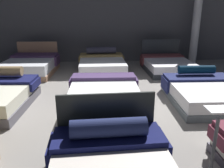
{
  "coord_description": "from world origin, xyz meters",
  "views": [
    {
      "loc": [
        -0.11,
        -4.8,
        2.05
      ],
      "look_at": [
        0.18,
        -0.23,
        0.57
      ],
      "focal_mm": 36.65,
      "sensor_mm": 36.0,
      "label": 1
    }
  ],
  "objects_px": {
    "bed_8": "(167,65)",
    "price_sign": "(212,160)",
    "bed_7": "(102,65)",
    "bed_6": "(31,66)",
    "bed_5": "(206,93)",
    "support_pillar": "(197,18)",
    "bed_4": "(104,95)"
  },
  "relations": [
    {
      "from": "bed_5",
      "to": "support_pillar",
      "type": "xyz_separation_m",
      "value": [
        1.34,
        4.1,
        1.53
      ]
    },
    {
      "from": "bed_4",
      "to": "bed_5",
      "type": "bearing_deg",
      "value": 0.68
    },
    {
      "from": "bed_8",
      "to": "price_sign",
      "type": "distance_m",
      "value": 5.63
    },
    {
      "from": "bed_4",
      "to": "support_pillar",
      "type": "distance_m",
      "value": 5.73
    },
    {
      "from": "bed_8",
      "to": "bed_7",
      "type": "bearing_deg",
      "value": 178.61
    },
    {
      "from": "bed_4",
      "to": "bed_8",
      "type": "bearing_deg",
      "value": 52.08
    },
    {
      "from": "bed_4",
      "to": "bed_6",
      "type": "height_order",
      "value": "bed_6"
    },
    {
      "from": "price_sign",
      "to": "support_pillar",
      "type": "bearing_deg",
      "value": 69.38
    },
    {
      "from": "bed_5",
      "to": "bed_6",
      "type": "bearing_deg",
      "value": 150.2
    },
    {
      "from": "bed_8",
      "to": "support_pillar",
      "type": "height_order",
      "value": "support_pillar"
    },
    {
      "from": "support_pillar",
      "to": "bed_6",
      "type": "bearing_deg",
      "value": -168.55
    },
    {
      "from": "bed_5",
      "to": "bed_6",
      "type": "xyz_separation_m",
      "value": [
        -4.76,
        2.87,
        0.03
      ]
    },
    {
      "from": "bed_7",
      "to": "bed_8",
      "type": "bearing_deg",
      "value": -1.44
    },
    {
      "from": "support_pillar",
      "to": "bed_4",
      "type": "bearing_deg",
      "value": -132.19
    },
    {
      "from": "bed_6",
      "to": "bed_8",
      "type": "height_order",
      "value": "bed_8"
    },
    {
      "from": "bed_4",
      "to": "price_sign",
      "type": "xyz_separation_m",
      "value": [
        1.16,
        -2.68,
        0.19
      ]
    },
    {
      "from": "support_pillar",
      "to": "bed_5",
      "type": "bearing_deg",
      "value": -108.06
    },
    {
      "from": "bed_6",
      "to": "bed_7",
      "type": "height_order",
      "value": "bed_6"
    },
    {
      "from": "bed_6",
      "to": "bed_7",
      "type": "bearing_deg",
      "value": 2.2
    },
    {
      "from": "bed_6",
      "to": "price_sign",
      "type": "distance_m",
      "value": 6.58
    },
    {
      "from": "bed_8",
      "to": "price_sign",
      "type": "xyz_separation_m",
      "value": [
        -1.13,
        -5.52,
        0.19
      ]
    },
    {
      "from": "bed_5",
      "to": "support_pillar",
      "type": "height_order",
      "value": "support_pillar"
    },
    {
      "from": "bed_7",
      "to": "price_sign",
      "type": "height_order",
      "value": "price_sign"
    },
    {
      "from": "bed_4",
      "to": "bed_7",
      "type": "relative_size",
      "value": 0.99
    },
    {
      "from": "bed_8",
      "to": "price_sign",
      "type": "bearing_deg",
      "value": -102.79
    },
    {
      "from": "bed_4",
      "to": "bed_8",
      "type": "height_order",
      "value": "bed_8"
    },
    {
      "from": "bed_7",
      "to": "bed_8",
      "type": "xyz_separation_m",
      "value": [
        2.27,
        -0.01,
        -0.03
      ]
    },
    {
      "from": "bed_4",
      "to": "bed_7",
      "type": "height_order",
      "value": "bed_7"
    },
    {
      "from": "bed_4",
      "to": "bed_6",
      "type": "bearing_deg",
      "value": 130.89
    },
    {
      "from": "bed_7",
      "to": "price_sign",
      "type": "xyz_separation_m",
      "value": [
        1.15,
        -5.52,
        0.16
      ]
    },
    {
      "from": "bed_5",
      "to": "bed_7",
      "type": "height_order",
      "value": "bed_7"
    },
    {
      "from": "price_sign",
      "to": "bed_6",
      "type": "bearing_deg",
      "value": 122.69
    }
  ]
}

